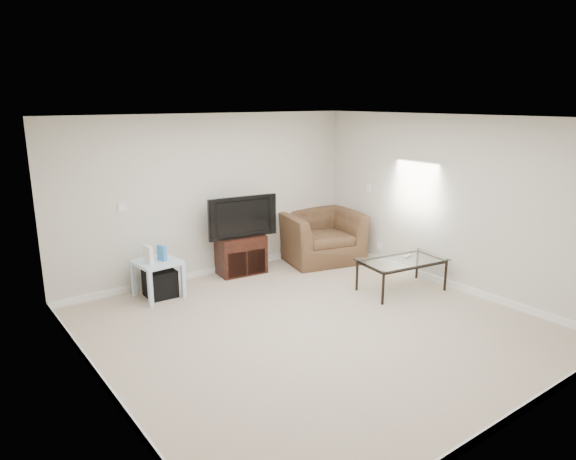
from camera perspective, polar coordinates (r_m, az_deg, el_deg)
floor at (r=6.39m, az=2.87°, el=-10.69°), size 5.00×5.00×0.00m
ceiling at (r=5.79m, az=3.18°, el=12.34°), size 5.00×5.00×0.00m
wall_back at (r=8.01m, az=-8.47°, el=3.75°), size 5.00×0.02×2.50m
wall_left at (r=4.83m, az=-20.55°, el=-4.07°), size 0.02×5.00×2.50m
wall_right at (r=7.77m, az=17.40°, el=2.92°), size 0.02×5.00×2.50m
plate_back at (r=7.45m, az=-17.93°, el=2.42°), size 0.12×0.02×0.12m
plate_right_switch at (r=8.78m, az=8.93°, el=4.66°), size 0.02×0.09×0.13m
plate_right_outlet at (r=8.78m, az=10.08°, el=-1.75°), size 0.02×0.08×0.12m
tv_stand at (r=8.21m, az=-5.36°, el=-2.66°), size 0.79×0.59×0.62m
dvd_player at (r=8.12m, az=-5.27°, el=-1.35°), size 0.44×0.33×0.06m
television at (r=8.02m, az=-5.37°, el=1.60°), size 1.06×0.34×0.65m
side_table at (r=7.41m, az=-14.20°, el=-5.31°), size 0.60×0.60×0.53m
subwoofer at (r=7.46m, az=-14.02°, el=-5.77°), size 0.41×0.41×0.40m
game_console at (r=7.21m, az=-15.24°, el=-2.66°), size 0.08×0.18×0.24m
game_case at (r=7.30m, az=-13.84°, el=-2.50°), size 0.09×0.16×0.21m
recliner at (r=8.77m, az=3.62°, el=0.20°), size 1.44×1.11×1.12m
coffee_table at (r=7.61m, az=12.48°, el=-4.88°), size 1.31×0.86×0.48m
remote at (r=7.67m, az=13.16°, el=-2.82°), size 0.20×0.10×0.02m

